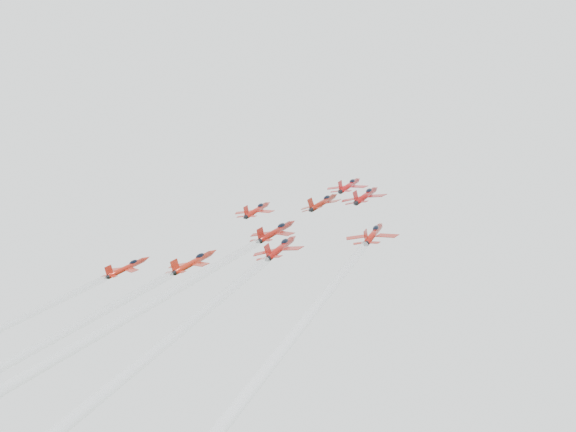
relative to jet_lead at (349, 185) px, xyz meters
The scene contains 7 objects.
jet_lead is the anchor object (origin of this frame).
jet_row2_left 23.00m from the jet_lead, 146.56° to the right, with size 10.20×13.27×7.70m.
jet_row2_center 15.02m from the jet_lead, 91.71° to the right, with size 10.06×13.09×7.59m.
jet_row2_right 16.88m from the jet_lead, 52.78° to the right, with size 10.37×13.49×7.82m.
jet_center 83.66m from the jet_lead, 91.16° to the right, with size 9.90×95.70×50.87m.
jet_rear_right 94.11m from the jet_lead, 86.08° to the right, with size 9.63×93.08×49.48m.
jet_rear_farright 90.40m from the jet_lead, 74.24° to the right, with size 8.92×86.25×45.85m.
Camera 1 is at (64.07, -109.50, 135.60)m, focal length 40.00 mm.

